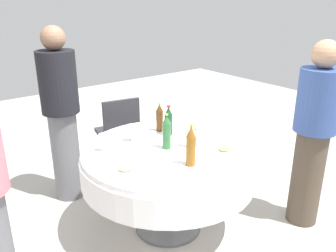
{
  "coord_description": "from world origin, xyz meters",
  "views": [
    {
      "loc": [
        -1.57,
        -2.02,
        1.89
      ],
      "look_at": [
        0.0,
        0.0,
        0.93
      ],
      "focal_mm": 37.62,
      "sensor_mm": 36.0,
      "label": 1
    }
  ],
  "objects": [
    {
      "name": "bottle_amber_left",
      "position": [
        -0.05,
        -0.32,
        0.89
      ],
      "size": [
        0.07,
        0.07,
        0.31
      ],
      "color": "#8C5619",
      "rests_on": "dining_table"
    },
    {
      "name": "bottle_brown_west",
      "position": [
        0.18,
        0.36,
        0.86
      ],
      "size": [
        0.06,
        0.06,
        0.26
      ],
      "color": "#593314",
      "rests_on": "dining_table"
    },
    {
      "name": "chair_near",
      "position": [
        0.21,
        1.14,
        0.52
      ],
      "size": [
        0.47,
        0.47,
        0.87
      ],
      "rotation": [
        0.0,
        0.0,
        -0.18
      ],
      "color": "#2D2D33",
      "rests_on": "ground_plane"
    },
    {
      "name": "bottle_green_inner",
      "position": [
        0.0,
        0.02,
        0.87
      ],
      "size": [
        0.07,
        0.07,
        0.29
      ],
      "color": "#2D6B38",
      "rests_on": "dining_table"
    },
    {
      "name": "wine_glass_south",
      "position": [
        -0.14,
        0.31,
        0.84
      ],
      "size": [
        0.07,
        0.07,
        0.14
      ],
      "color": "white",
      "rests_on": "dining_table"
    },
    {
      "name": "plate_east",
      "position": [
        -0.23,
        0.08,
        0.75
      ],
      "size": [
        0.21,
        0.21,
        0.02
      ],
      "color": "white",
      "rests_on": "dining_table"
    },
    {
      "name": "ground_plane",
      "position": [
        0.0,
        0.0,
        0.0
      ],
      "size": [
        10.0,
        10.0,
        0.0
      ],
      "primitive_type": "plane",
      "color": "#B7B2A8"
    },
    {
      "name": "wine_glass_inner",
      "position": [
        0.16,
        -0.07,
        0.85
      ],
      "size": [
        0.07,
        0.07,
        0.15
      ],
      "color": "white",
      "rests_on": "dining_table"
    },
    {
      "name": "wine_glass_outer",
      "position": [
        0.1,
        -0.23,
        0.85
      ],
      "size": [
        0.06,
        0.06,
        0.16
      ],
      "color": "white",
      "rests_on": "dining_table"
    },
    {
      "name": "plate_rear",
      "position": [
        0.31,
        -0.31,
        0.75
      ],
      "size": [
        0.22,
        0.22,
        0.04
      ],
      "color": "white",
      "rests_on": "dining_table"
    },
    {
      "name": "dining_table",
      "position": [
        0.0,
        0.0,
        0.59
      ],
      "size": [
        1.39,
        1.39,
        0.74
      ],
      "color": "white",
      "rests_on": "ground_plane"
    },
    {
      "name": "plate_front",
      "position": [
        0.42,
        0.18,
        0.75
      ],
      "size": [
        0.24,
        0.24,
        0.04
      ],
      "color": "white",
      "rests_on": "dining_table"
    },
    {
      "name": "person_far",
      "position": [
        1.01,
        -0.64,
        0.83
      ],
      "size": [
        0.34,
        0.34,
        1.58
      ],
      "rotation": [
        0.0,
        0.0,
        4.15
      ],
      "color": "#4C3F33",
      "rests_on": "ground_plane"
    },
    {
      "name": "wine_glass_near",
      "position": [
        -0.43,
        0.27,
        0.84
      ],
      "size": [
        0.06,
        0.06,
        0.15
      ],
      "color": "white",
      "rests_on": "dining_table"
    },
    {
      "name": "plate_right",
      "position": [
        -0.46,
        -0.12,
        0.75
      ],
      "size": [
        0.25,
        0.25,
        0.04
      ],
      "color": "white",
      "rests_on": "dining_table"
    },
    {
      "name": "person_left",
      "position": [
        -0.46,
        1.01,
        0.87
      ],
      "size": [
        0.34,
        0.34,
        1.65
      ],
      "rotation": [
        0.0,
        0.0,
        0.43
      ],
      "color": "slate",
      "rests_on": "ground_plane"
    },
    {
      "name": "fork_west",
      "position": [
        -0.03,
        -0.53,
        0.74
      ],
      "size": [
        0.18,
        0.07,
        0.0
      ],
      "primitive_type": "cube",
      "rotation": [
        0.0,
        0.0,
        0.32
      ],
      "color": "silver",
      "rests_on": "dining_table"
    },
    {
      "name": "bottle_dark_green_far",
      "position": [
        0.19,
        0.24,
        0.86
      ],
      "size": [
        0.07,
        0.07,
        0.27
      ],
      "color": "#194728",
      "rests_on": "dining_table"
    }
  ]
}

